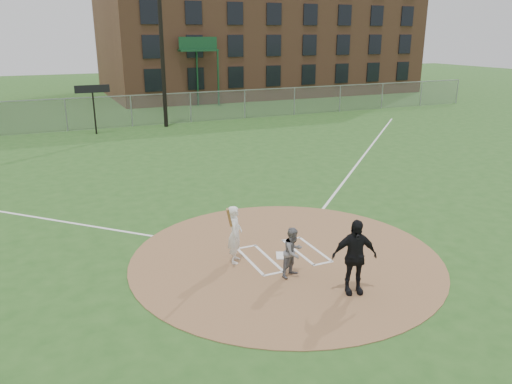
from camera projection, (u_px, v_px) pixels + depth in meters
name	position (u px, v px, depth m)	size (l,w,h in m)	color
ground	(286.00, 258.00, 13.57)	(140.00, 140.00, 0.00)	#26511C
dirt_circle	(286.00, 258.00, 13.56)	(8.40, 8.40, 0.02)	#936945
home_plate	(285.00, 256.00, 13.62)	(0.47, 0.47, 0.03)	white
foul_line_first	(364.00, 156.00, 24.88)	(0.10, 24.00, 0.01)	white
catcher	(293.00, 252.00, 12.35)	(0.62, 0.48, 1.28)	slate
umpire	(354.00, 257.00, 11.47)	(1.06, 0.44, 1.81)	black
batters_boxes	(283.00, 255.00, 13.69)	(2.08, 1.88, 0.01)	white
batter_at_plate	(235.00, 234.00, 13.07)	(0.78, 1.02, 1.78)	white
outfield_fence	(131.00, 111.00, 32.41)	(56.08, 0.08, 2.03)	slate
brick_warehouse	(256.00, 16.00, 50.52)	(30.00, 17.17, 15.00)	brown
light_pole	(160.00, 20.00, 30.61)	(1.20, 0.30, 12.22)	black
scoreboard_sign	(93.00, 94.00, 29.46)	(2.00, 0.10, 2.93)	black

